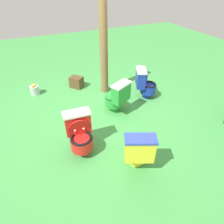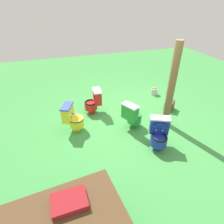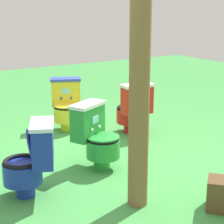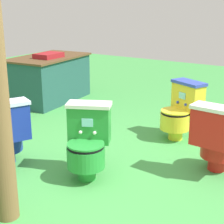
{
  "view_description": "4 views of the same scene",
  "coord_description": "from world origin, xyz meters",
  "px_view_note": "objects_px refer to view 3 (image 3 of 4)",
  "views": [
    {
      "loc": [
        3.13,
        -1.25,
        2.51
      ],
      "look_at": [
        0.63,
        -0.12,
        0.5
      ],
      "focal_mm": 31.0,
      "sensor_mm": 36.0,
      "label": 1
    },
    {
      "loc": [
        1.75,
        3.84,
        2.95
      ],
      "look_at": [
        0.51,
        0.03,
        0.42
      ],
      "focal_mm": 29.63,
      "sensor_mm": 36.0,
      "label": 2
    },
    {
      "loc": [
        -3.67,
        2.39,
        1.81
      ],
      "look_at": [
        0.44,
        -0.2,
        0.48
      ],
      "focal_mm": 65.75,
      "sensor_mm": 36.0,
      "label": 3
    },
    {
      "loc": [
        -2.58,
        -1.73,
        1.69
      ],
      "look_at": [
        0.61,
        0.35,
        0.5
      ],
      "focal_mm": 57.89,
      "sensor_mm": 36.0,
      "label": 4
    }
  ],
  "objects_px": {
    "toilet_green": "(96,136)",
    "wooden_post": "(139,88)",
    "toilet_red": "(133,108)",
    "toilet_yellow": "(66,104)",
    "toilet_blue": "(32,159)"
  },
  "relations": [
    {
      "from": "toilet_yellow",
      "to": "wooden_post",
      "type": "height_order",
      "value": "wooden_post"
    },
    {
      "from": "toilet_green",
      "to": "toilet_yellow",
      "type": "height_order",
      "value": "same"
    },
    {
      "from": "toilet_green",
      "to": "toilet_yellow",
      "type": "xyz_separation_m",
      "value": [
        1.47,
        -0.36,
        0.0
      ]
    },
    {
      "from": "toilet_yellow",
      "to": "toilet_blue",
      "type": "relative_size",
      "value": 1.0
    },
    {
      "from": "wooden_post",
      "to": "toilet_blue",
      "type": "bearing_deg",
      "value": 48.08
    },
    {
      "from": "toilet_green",
      "to": "toilet_red",
      "type": "height_order",
      "value": "same"
    },
    {
      "from": "toilet_red",
      "to": "toilet_blue",
      "type": "distance_m",
      "value": 2.15
    },
    {
      "from": "toilet_green",
      "to": "toilet_red",
      "type": "bearing_deg",
      "value": -169.31
    },
    {
      "from": "toilet_green",
      "to": "wooden_post",
      "type": "distance_m",
      "value": 1.18
    },
    {
      "from": "toilet_yellow",
      "to": "toilet_green",
      "type": "bearing_deg",
      "value": 100.24
    },
    {
      "from": "toilet_yellow",
      "to": "toilet_red",
      "type": "xyz_separation_m",
      "value": [
        -0.7,
        -0.67,
        0.0
      ]
    },
    {
      "from": "wooden_post",
      "to": "toilet_red",
      "type": "bearing_deg",
      "value": -33.85
    },
    {
      "from": "toilet_green",
      "to": "toilet_blue",
      "type": "distance_m",
      "value": 0.9
    },
    {
      "from": "toilet_green",
      "to": "toilet_red",
      "type": "distance_m",
      "value": 1.28
    },
    {
      "from": "toilet_red",
      "to": "wooden_post",
      "type": "bearing_deg",
      "value": -119.07
    }
  ]
}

